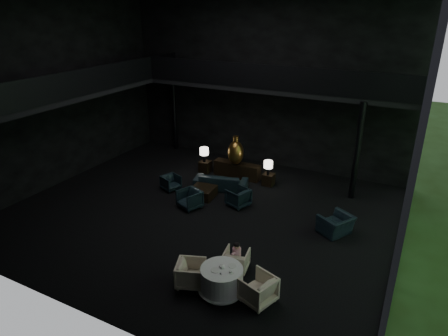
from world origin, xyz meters
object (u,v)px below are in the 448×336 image
at_px(console, 237,170).
at_px(bronze_urn, 236,152).
at_px(table_lamp_left, 204,152).
at_px(dining_chair_east, 258,287).
at_px(dining_table, 222,281).
at_px(lounge_armchair_south, 190,198).
at_px(lounge_armchair_west, 171,183).
at_px(dining_chair_west, 191,272).
at_px(side_table_left, 205,166).
at_px(dining_chair_north, 236,260).
at_px(window_armchair, 336,222).
at_px(table_lamp_right, 268,165).
at_px(side_table_right, 268,179).
at_px(lounge_armchair_east, 238,196).
at_px(child, 237,251).
at_px(coffee_table, 203,192).
at_px(sofa, 221,178).

distance_m(console, bronze_urn, 0.92).
bearing_deg(table_lamp_left, dining_chair_east, -50.87).
bearing_deg(table_lamp_left, dining_table, -56.65).
bearing_deg(lounge_armchair_south, lounge_armchair_west, 169.15).
relative_size(table_lamp_left, lounge_armchair_west, 1.07).
bearing_deg(dining_chair_west, dining_chair_east, -104.00).
bearing_deg(side_table_left, dining_chair_north, -52.97).
bearing_deg(window_armchair, lounge_armchair_south, -52.51).
height_order(lounge_armchair_south, dining_table, lounge_armchair_south).
bearing_deg(dining_chair_north, table_lamp_left, -62.53).
bearing_deg(table_lamp_right, table_lamp_left, 179.47).
bearing_deg(side_table_right, console, 174.75).
xyz_separation_m(lounge_armchair_east, child, (1.78, -3.81, 0.31)).
xyz_separation_m(side_table_left, lounge_armchair_east, (2.86, -2.37, 0.14)).
distance_m(table_lamp_right, dining_chair_west, 7.24).
height_order(side_table_right, window_armchair, window_armchair).
relative_size(console, side_table_right, 4.21).
bearing_deg(coffee_table, dining_table, -54.61).
height_order(dining_chair_east, dining_chair_west, dining_chair_east).
relative_size(console, dining_chair_east, 2.32).
relative_size(table_lamp_right, lounge_armchair_south, 0.76).
bearing_deg(table_lamp_left, coffee_table, -61.30).
bearing_deg(table_lamp_left, sofa, -38.78).
relative_size(console, table_lamp_left, 3.17).
xyz_separation_m(lounge_armchair_west, dining_chair_west, (4.08, -4.93, 0.10)).
height_order(table_lamp_left, window_armchair, table_lamp_left).
height_order(table_lamp_left, dining_chair_west, table_lamp_left).
height_order(window_armchair, coffee_table, window_armchair).
relative_size(lounge_armchair_west, dining_table, 0.48).
distance_m(bronze_urn, table_lamp_left, 1.62).
bearing_deg(table_lamp_right, dining_chair_west, -85.54).
height_order(console, sofa, sofa).
bearing_deg(child, coffee_table, -48.45).
distance_m(lounge_armchair_south, coffee_table, 1.07).
relative_size(dining_chair_east, child, 1.71).
distance_m(sofa, coffee_table, 1.12).
relative_size(side_table_right, sofa, 0.21).
distance_m(console, dining_chair_east, 8.29).
relative_size(bronze_urn, table_lamp_right, 2.05).
relative_size(coffee_table, dining_chair_north, 1.41).
bearing_deg(child, bronze_urn, -63.69).
bearing_deg(dining_chair_east, side_table_left, -122.02).
height_order(window_armchair, child, child).
relative_size(coffee_table, dining_chair_west, 1.13).
relative_size(sofa, coffee_table, 2.60).
height_order(window_armchair, dining_chair_north, window_armchair).
bearing_deg(bronze_urn, window_armchair, -27.23).
bearing_deg(dining_chair_east, bronze_urn, -130.71).
bearing_deg(dining_table, side_table_right, 101.55).
bearing_deg(bronze_urn, side_table_right, 0.65).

